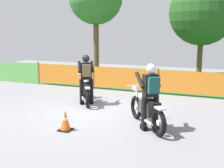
{
  "coord_description": "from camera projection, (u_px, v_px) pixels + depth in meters",
  "views": [
    {
      "loc": [
        3.96,
        -7.72,
        2.5
      ],
      "look_at": [
        0.75,
        0.15,
        0.9
      ],
      "focal_mm": 46.0,
      "sensor_mm": 36.0,
      "label": 1
    }
  ],
  "objects": [
    {
      "name": "traffic_cone",
      "position": [
        65.0,
        120.0,
        7.23
      ],
      "size": [
        0.32,
        0.32,
        0.53
      ],
      "color": "black",
      "rests_on": "ground"
    },
    {
      "name": "grass_verge",
      "position": [
        146.0,
        78.0,
        15.17
      ],
      "size": [
        24.0,
        7.09,
        0.01
      ],
      "primitive_type": "cube",
      "color": "#386B2D",
      "rests_on": "ground"
    },
    {
      "name": "rider_lead",
      "position": [
        86.0,
        77.0,
        9.7
      ],
      "size": [
        0.71,
        0.79,
        1.69
      ],
      "rotation": [
        0.0,
        0.0,
        2.11
      ],
      "color": "black",
      "rests_on": "ground"
    },
    {
      "name": "ground",
      "position": [
        88.0,
        112.0,
        8.96
      ],
      "size": [
        24.0,
        24.0,
        0.02
      ],
      "primitive_type": "cube",
      "color": "gray"
    },
    {
      "name": "barrier_fence",
      "position": [
        124.0,
        78.0,
        11.84
      ],
      "size": [
        8.58,
        0.08,
        1.05
      ],
      "color": "olive",
      "rests_on": "ground"
    },
    {
      "name": "motorcycle_lead",
      "position": [
        86.0,
        89.0,
        10.01
      ],
      "size": [
        1.13,
        1.79,
        0.95
      ],
      "rotation": [
        0.0,
        0.0,
        2.11
      ],
      "color": "black",
      "rests_on": "ground"
    },
    {
      "name": "tree_near_left",
      "position": [
        202.0,
        13.0,
        14.94
      ],
      "size": [
        3.43,
        3.43,
        5.12
      ],
      "color": "brown",
      "rests_on": "ground"
    },
    {
      "name": "rider_trailing",
      "position": [
        151.0,
        93.0,
        7.18
      ],
      "size": [
        0.74,
        0.78,
        1.69
      ],
      "rotation": [
        0.0,
        0.0,
        2.25
      ],
      "color": "black",
      "rests_on": "ground"
    },
    {
      "name": "motorcycle_trailing",
      "position": [
        146.0,
        108.0,
        7.48
      ],
      "size": [
        1.43,
        1.73,
        1.01
      ],
      "rotation": [
        0.0,
        0.0,
        2.25
      ],
      "color": "black",
      "rests_on": "ground"
    }
  ]
}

